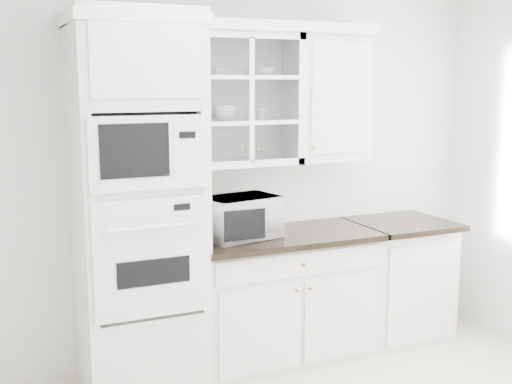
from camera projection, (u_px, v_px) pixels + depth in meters
name	position (u px, v px, depth m)	size (l,w,h in m)	color
room_shell	(321.00, 119.00, 3.35)	(4.00, 3.50, 2.70)	white
oven_column	(138.00, 206.00, 4.04)	(0.76, 0.68, 2.40)	white
base_cabinet_run	(282.00, 295.00, 4.60)	(1.32, 0.67, 0.92)	white
extra_base_cabinet	(397.00, 278.00, 5.00)	(0.72, 0.67, 0.92)	white
upper_cabinet_glass	(242.00, 100.00, 4.39)	(0.80, 0.33, 0.90)	white
upper_cabinet_solid	(328.00, 99.00, 4.66)	(0.55, 0.33, 0.90)	white
crown_molding	(229.00, 26.00, 4.24)	(2.14, 0.38, 0.07)	white
countertop_microwave	(240.00, 217.00, 4.37)	(0.49, 0.41, 0.29)	white
bowl_a	(219.00, 72.00, 4.30)	(0.20, 0.20, 0.05)	white
bowl_b	(261.00, 72.00, 4.43)	(0.18, 0.18, 0.06)	white
cup_a	(225.00, 113.00, 4.34)	(0.13, 0.13, 0.11)	white
cup_b	(260.00, 114.00, 4.45)	(0.09, 0.09, 0.08)	white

